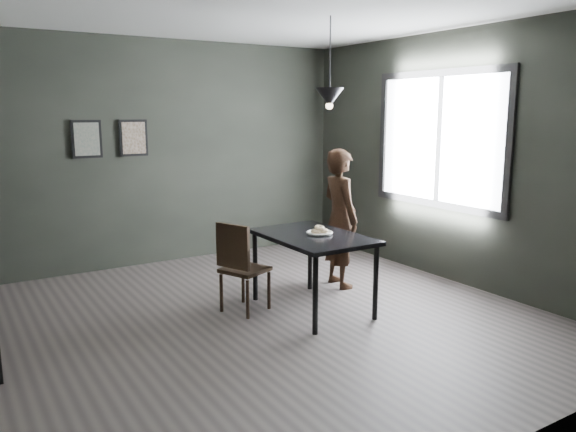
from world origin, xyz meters
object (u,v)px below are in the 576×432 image
cafe_table (313,243)px  pendant_lamp (329,97)px  wood_chair (240,262)px  white_plate (319,233)px  woman (340,218)px

cafe_table → pendant_lamp: (0.25, 0.10, 1.38)m
cafe_table → wood_chair: (-0.65, 0.29, -0.17)m
pendant_lamp → white_plate: bearing=-148.4°
woman → wood_chair: size_ratio=1.72×
wood_chair → white_plate: bearing=-45.2°
pendant_lamp → woman: bearing=40.6°
white_plate → woman: size_ratio=0.15×
white_plate → pendant_lamp: size_ratio=0.27×
pendant_lamp → cafe_table: bearing=-158.2°
cafe_table → woman: 0.85m
cafe_table → woman: woman is taller
cafe_table → pendant_lamp: bearing=21.8°
woman → cafe_table: bearing=131.5°
wood_chair → pendant_lamp: bearing=-34.6°
cafe_table → white_plate: (0.07, -0.01, 0.08)m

